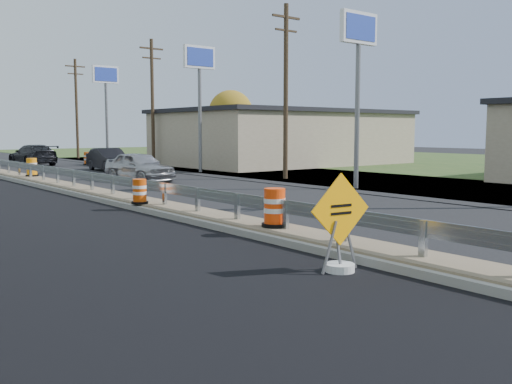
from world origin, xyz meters
TOP-DOWN VIEW (x-y plane):
  - ground at (0.00, 0.00)m, footprint 140.00×140.00m
  - grass_verge_far at (30.00, 10.00)m, footprint 40.00×120.00m
  - median at (0.00, 8.00)m, footprint 1.60×55.00m
  - guardrail at (0.00, 9.00)m, footprint 0.10×46.15m
  - retail_building_near at (20.99, 20.00)m, footprint 18.50×12.50m
  - pylon_sign_south at (10.50, 3.00)m, footprint 2.20×0.30m
  - pylon_sign_mid at (10.50, 16.00)m, footprint 2.20×0.30m
  - pylon_sign_north at (10.50, 30.00)m, footprint 2.20×0.30m
  - utility_pole_smid at (11.50, 9.00)m, footprint 1.90×0.26m
  - utility_pole_nmid at (11.50, 24.00)m, footprint 1.90×0.26m
  - utility_pole_north at (11.50, 39.00)m, footprint 1.90×0.26m
  - tree_far_yellow at (26.00, 34.00)m, footprint 4.62×4.62m
  - caution_sign at (-1.49, -7.22)m, footprint 1.35×0.57m
  - barrel_median_near at (-0.01, -3.60)m, footprint 0.66×0.66m
  - barrel_median_mid at (-0.55, 2.69)m, footprint 0.56×0.56m
  - barrel_median_far at (0.29, 16.73)m, footprint 0.66×0.66m
  - barrel_shoulder_mid at (7.00, 17.90)m, footprint 0.68×0.68m
  - barrel_shoulder_far at (8.16, 28.48)m, footprint 0.68×0.68m
  - car_silver at (4.56, 12.72)m, footprint 2.33×4.75m
  - car_dark_mid at (6.69, 21.25)m, footprint 1.84×4.65m
  - car_dark_far at (4.72, 30.80)m, footprint 2.56×5.59m

SIDE VIEW (x-z plane):
  - ground at x=0.00m, z-range 0.00..0.00m
  - grass_verge_far at x=30.00m, z-range 0.00..0.03m
  - median at x=0.00m, z-range 0.00..0.23m
  - caution_sign at x=-1.49m, z-range -0.46..1.41m
  - barrel_shoulder_far at x=8.16m, z-range -0.02..0.98m
  - barrel_shoulder_mid at x=7.00m, z-range -0.02..0.98m
  - barrel_median_mid at x=-0.55m, z-range 0.21..1.03m
  - barrel_median_far at x=0.29m, z-range 0.21..1.18m
  - barrel_median_near at x=-0.01m, z-range 0.21..1.18m
  - guardrail at x=0.00m, z-range 0.37..1.09m
  - car_dark_mid at x=6.69m, z-range 0.00..1.50m
  - car_silver at x=4.56m, z-range 0.00..1.56m
  - car_dark_far at x=4.72m, z-range 0.00..1.59m
  - retail_building_near at x=20.99m, z-range 0.02..4.29m
  - tree_far_yellow at x=26.00m, z-range 1.11..7.97m
  - utility_pole_smid at x=11.50m, z-range 0.23..9.63m
  - utility_pole_nmid at x=11.50m, z-range 0.23..9.63m
  - utility_pole_north at x=11.50m, z-range 0.23..9.63m
  - pylon_sign_south at x=10.50m, z-range 2.53..10.43m
  - pylon_sign_mid at x=10.50m, z-range 2.53..10.43m
  - pylon_sign_north at x=10.50m, z-range 2.53..10.43m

